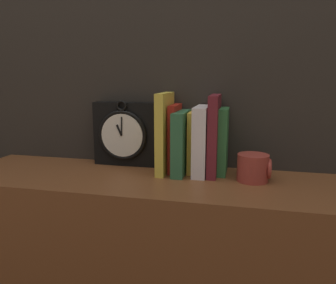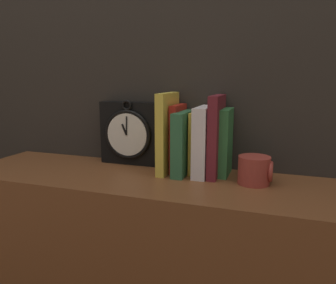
# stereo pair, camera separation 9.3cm
# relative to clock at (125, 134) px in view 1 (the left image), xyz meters

# --- Properties ---
(wall_back) EXTENTS (6.00, 0.05, 2.60)m
(wall_back) POSITION_rel_clock_xyz_m (0.18, 0.06, 0.36)
(wall_back) COLOR #2D2823
(wall_back) RESTS_ON ground_plane
(clock) EXTENTS (0.21, 0.06, 0.22)m
(clock) POSITION_rel_clock_xyz_m (0.00, 0.00, 0.00)
(clock) COLOR black
(clock) RESTS_ON bookshelf
(book_slot0_yellow) EXTENTS (0.03, 0.15, 0.25)m
(book_slot0_yellow) POSITION_rel_clock_xyz_m (0.15, -0.05, 0.02)
(book_slot0_yellow) COLOR yellow
(book_slot0_yellow) RESTS_ON bookshelf
(book_slot1_red) EXTENTS (0.02, 0.12, 0.21)m
(book_slot1_red) POSITION_rel_clock_xyz_m (0.17, -0.03, -0.00)
(book_slot1_red) COLOR #B12319
(book_slot1_red) RESTS_ON bookshelf
(book_slot2_green) EXTENTS (0.04, 0.16, 0.19)m
(book_slot2_green) POSITION_rel_clock_xyz_m (0.20, -0.05, -0.01)
(book_slot2_green) COLOR #306942
(book_slot2_green) RESTS_ON bookshelf
(book_slot3_yellow) EXTENTS (0.02, 0.11, 0.19)m
(book_slot3_yellow) POSITION_rel_clock_xyz_m (0.23, -0.03, -0.01)
(book_slot3_yellow) COLOR yellow
(book_slot3_yellow) RESTS_ON bookshelf
(book_slot4_white) EXTENTS (0.04, 0.15, 0.21)m
(book_slot4_white) POSITION_rel_clock_xyz_m (0.26, -0.04, -0.00)
(book_slot4_white) COLOR white
(book_slot4_white) RESTS_ON bookshelf
(book_slot5_maroon) EXTENTS (0.03, 0.14, 0.24)m
(book_slot5_maroon) POSITION_rel_clock_xyz_m (0.30, -0.04, 0.01)
(book_slot5_maroon) COLOR maroon
(book_slot5_maroon) RESTS_ON bookshelf
(book_slot6_green) EXTENTS (0.03, 0.11, 0.20)m
(book_slot6_green) POSITION_rel_clock_xyz_m (0.33, -0.03, -0.01)
(book_slot6_green) COLOR #31753D
(book_slot6_green) RESTS_ON bookshelf
(mug) EXTENTS (0.09, 0.09, 0.08)m
(mug) POSITION_rel_clock_xyz_m (0.42, -0.09, -0.07)
(mug) COLOR #9E382D
(mug) RESTS_ON bookshelf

